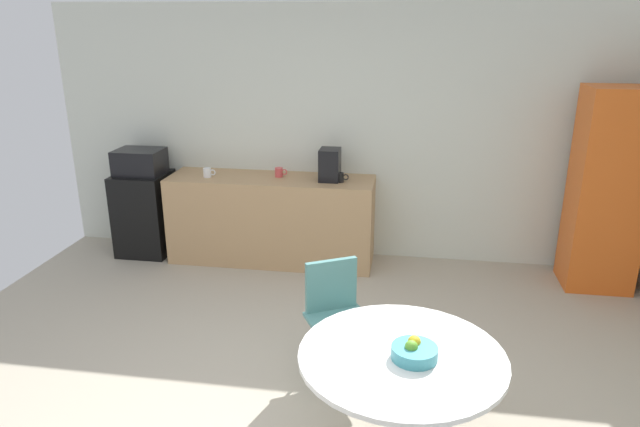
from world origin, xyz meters
The scene contains 12 objects.
wall_back centered at (0.00, 3.00, 1.30)m, with size 6.00×0.10×2.60m, color silver.
counter_block centered at (-0.64, 2.65, 0.45)m, with size 2.11×0.60×0.90m, color tan.
mini_fridge centered at (-2.05, 2.65, 0.44)m, with size 0.54×0.54×0.88m, color black.
microwave centered at (-2.05, 2.65, 1.01)m, with size 0.48×0.38×0.26m, color black.
locker_cabinet centered at (2.55, 2.55, 0.94)m, with size 0.60×0.50×1.88m, color orange.
round_table centered at (0.76, -0.11, 0.59)m, with size 1.13×1.13×0.72m.
chair_teal centered at (0.28, 0.75, 0.52)m, with size 0.57×0.57×0.83m.
fruit_bowl centered at (0.82, -0.14, 0.76)m, with size 0.25×0.25×0.11m.
mug_white centered at (-0.56, 2.70, 0.95)m, with size 0.13×0.08×0.09m.
mug_green centered at (0.08, 2.60, 0.95)m, with size 0.13×0.08×0.09m.
mug_red centered at (-1.28, 2.57, 0.95)m, with size 0.13×0.08×0.09m.
coffee_maker centered at (-0.03, 2.65, 1.06)m, with size 0.20×0.24×0.32m, color black.
Camera 1 is at (0.74, -2.81, 2.43)m, focal length 31.97 mm.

